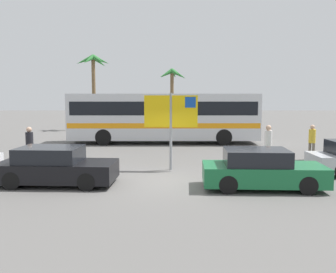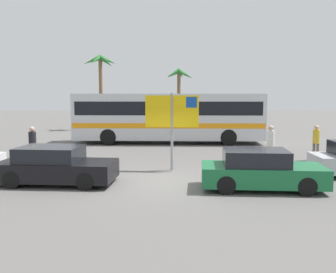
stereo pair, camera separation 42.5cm
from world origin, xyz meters
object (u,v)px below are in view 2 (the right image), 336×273
(bus_front_coach, at_px, (169,115))
(pedestrian_near_sign, at_px, (271,142))
(ferry_sign, at_px, (173,114))
(pedestrian_by_bus, at_px, (316,140))
(car_black, at_px, (55,166))
(car_green, at_px, (260,170))
(pedestrian_crossing_lot, at_px, (33,143))

(bus_front_coach, bearing_deg, pedestrian_near_sign, -60.01)
(bus_front_coach, bearing_deg, ferry_sign, -87.19)
(bus_front_coach, distance_m, ferry_sign, 8.92)
(ferry_sign, bearing_deg, bus_front_coach, 96.62)
(bus_front_coach, distance_m, pedestrian_by_bus, 9.66)
(car_black, height_order, pedestrian_by_bus, pedestrian_by_bus)
(car_green, relative_size, pedestrian_near_sign, 2.26)
(car_black, xyz_separation_m, pedestrian_by_bus, (10.85, 5.04, 0.36))
(pedestrian_near_sign, xyz_separation_m, pedestrian_by_bus, (2.54, 1.64, -0.08))
(pedestrian_by_bus, relative_size, pedestrian_crossing_lot, 0.96)
(pedestrian_near_sign, bearing_deg, pedestrian_crossing_lot, -107.86)
(pedestrian_crossing_lot, bearing_deg, pedestrian_by_bus, 11.90)
(ferry_sign, xyz_separation_m, car_black, (-4.10, -2.57, -1.69))
(car_green, relative_size, pedestrian_crossing_lot, 2.33)
(car_green, bearing_deg, ferry_sign, 136.30)
(pedestrian_crossing_lot, bearing_deg, ferry_sign, -1.98)
(pedestrian_near_sign, relative_size, pedestrian_by_bus, 1.07)
(ferry_sign, xyz_separation_m, pedestrian_near_sign, (4.21, 0.84, -1.25))
(bus_front_coach, xyz_separation_m, pedestrian_crossing_lot, (-5.69, -8.29, -0.75))
(ferry_sign, height_order, pedestrian_near_sign, ferry_sign)
(car_green, distance_m, pedestrian_by_bus, 6.77)
(pedestrian_near_sign, bearing_deg, pedestrian_by_bus, 103.69)
(car_black, height_order, pedestrian_crossing_lot, pedestrian_crossing_lot)
(pedestrian_by_bus, bearing_deg, ferry_sign, 152.20)
(pedestrian_near_sign, height_order, pedestrian_by_bus, pedestrian_near_sign)
(car_black, bearing_deg, bus_front_coach, 75.44)
(pedestrian_near_sign, bearing_deg, car_green, -36.75)
(car_black, bearing_deg, car_green, -1.32)
(bus_front_coach, relative_size, car_green, 2.93)
(car_green, bearing_deg, car_black, 178.37)
(pedestrian_by_bus, distance_m, pedestrian_crossing_lot, 13.02)
(pedestrian_near_sign, bearing_deg, car_black, -86.90)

